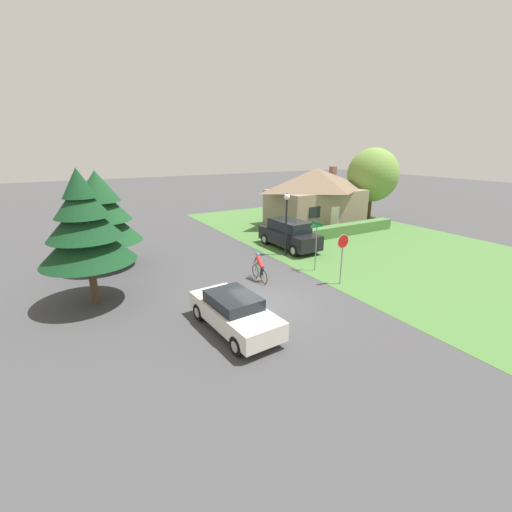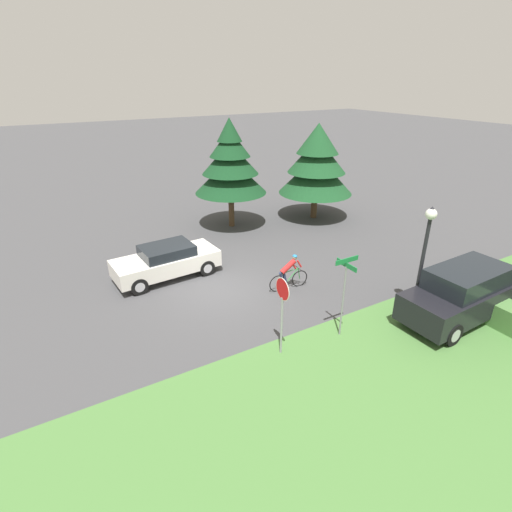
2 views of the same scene
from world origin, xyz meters
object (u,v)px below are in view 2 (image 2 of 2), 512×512
at_px(street_name_sign, 345,283).
at_px(conifer_tall_far, 317,164).
at_px(cyclist, 289,273).
at_px(street_lamp, 426,240).
at_px(parked_suv_right, 464,293).
at_px(sedan_left_lane, 167,261).
at_px(conifer_tall_near, 230,165).
at_px(stop_sign, 282,302).

relative_size(street_name_sign, conifer_tall_far, 0.51).
height_order(cyclist, street_lamp, street_lamp).
distance_m(parked_suv_right, conifer_tall_far, 11.99).
xyz_separation_m(sedan_left_lane, parked_suv_right, (8.31, 8.10, 0.23)).
distance_m(street_name_sign, conifer_tall_far, 12.30).
distance_m(cyclist, conifer_tall_near, 8.46).
distance_m(parked_suv_right, street_name_sign, 4.75).
bearing_deg(conifer_tall_far, cyclist, -43.80).
bearing_deg(conifer_tall_far, parked_suv_right, -11.13).
bearing_deg(street_lamp, parked_suv_right, 46.83).
bearing_deg(stop_sign, sedan_left_lane, 13.01).
bearing_deg(conifer_tall_near, sedan_left_lane, -50.54).
bearing_deg(parked_suv_right, street_name_sign, 161.65).
height_order(parked_suv_right, street_lamp, street_lamp).
xyz_separation_m(sedan_left_lane, conifer_tall_far, (-3.23, 10.37, 2.52)).
distance_m(street_lamp, conifer_tall_far, 11.02).
relative_size(sedan_left_lane, parked_suv_right, 0.90).
distance_m(stop_sign, conifer_tall_near, 11.97).
bearing_deg(stop_sign, street_name_sign, -93.32).
distance_m(sedan_left_lane, cyclist, 5.26).
xyz_separation_m(cyclist, street_lamp, (3.77, 3.02, 2.16)).
distance_m(sedan_left_lane, stop_sign, 7.03).
height_order(sedan_left_lane, parked_suv_right, parked_suv_right).
height_order(street_lamp, street_name_sign, street_lamp).
xyz_separation_m(parked_suv_right, conifer_tall_far, (-11.55, 2.27, 2.29)).
bearing_deg(conifer_tall_near, conifer_tall_far, 77.17).
xyz_separation_m(stop_sign, conifer_tall_near, (-11.18, 3.92, 1.66)).
height_order(cyclist, conifer_tall_far, conifer_tall_far).
distance_m(cyclist, conifer_tall_far, 9.64).
distance_m(parked_suv_right, conifer_tall_near, 13.25).
bearing_deg(stop_sign, street_lamp, -93.17).
bearing_deg(stop_sign, cyclist, -36.03).
relative_size(conifer_tall_near, conifer_tall_far, 1.08).
bearing_deg(conifer_tall_near, cyclist, -9.97).
bearing_deg(street_lamp, sedan_left_lane, -136.14).
relative_size(parked_suv_right, conifer_tall_near, 0.84).
height_order(street_lamp, conifer_tall_far, conifer_tall_far).
bearing_deg(street_name_sign, conifer_tall_far, 146.66).
height_order(conifer_tall_near, conifer_tall_far, conifer_tall_near).
bearing_deg(conifer_tall_near, street_lamp, 8.02).
height_order(stop_sign, conifer_tall_near, conifer_tall_near).
distance_m(street_lamp, street_name_sign, 3.44).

